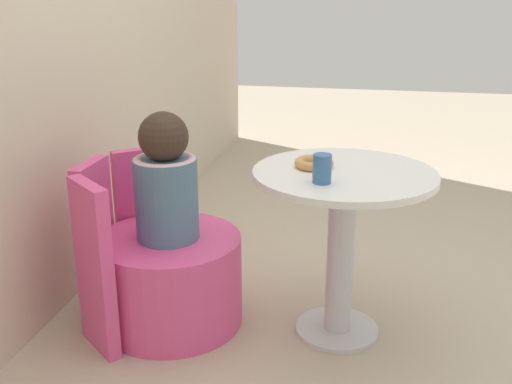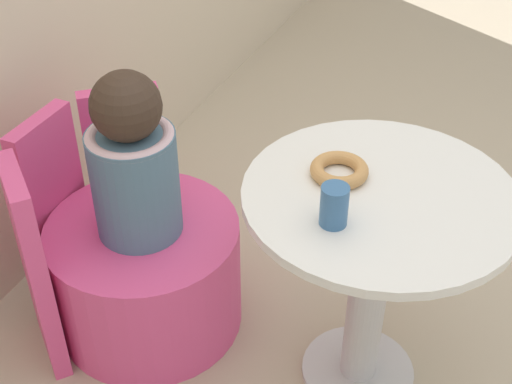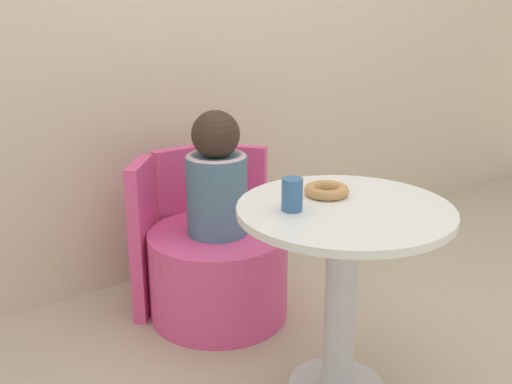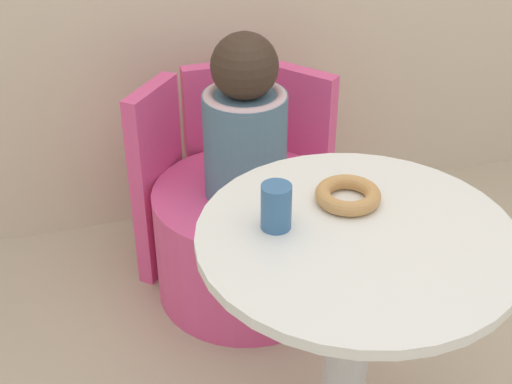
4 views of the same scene
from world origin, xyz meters
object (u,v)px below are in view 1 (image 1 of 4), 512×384
object	(u,v)px
round_table	(342,218)
cup	(322,169)
tub_chair	(171,280)
child_figure	(166,181)
donut	(314,163)

from	to	relation	value
round_table	cup	xyz separation A→B (m)	(-0.15, 0.07, 0.23)
round_table	tub_chair	bearing A→B (deg)	94.93
tub_chair	child_figure	bearing A→B (deg)	104.04
child_figure	cup	xyz separation A→B (m)	(-0.10, -0.59, 0.11)
tub_chair	cup	size ratio (longest dim) A/B	5.70
tub_chair	cup	bearing A→B (deg)	-99.27
child_figure	donut	distance (m)	0.56
round_table	child_figure	xyz separation A→B (m)	(-0.06, 0.66, 0.12)
child_figure	round_table	bearing A→B (deg)	-85.07
round_table	tub_chair	world-z (taller)	round_table
tub_chair	child_figure	world-z (taller)	child_figure
cup	donut	bearing A→B (deg)	14.86
child_figure	cup	world-z (taller)	child_figure
child_figure	cup	size ratio (longest dim) A/B	4.97
round_table	cup	world-z (taller)	cup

